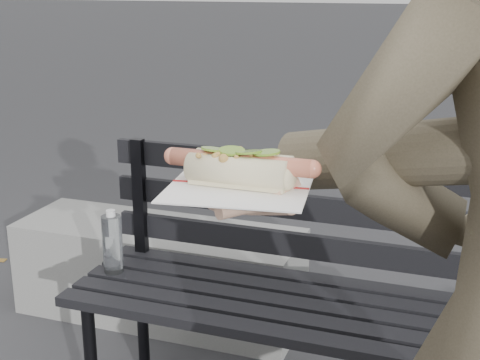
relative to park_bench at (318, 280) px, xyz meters
The scene contains 3 objects.
park_bench is the anchor object (origin of this frame).
concrete_block 1.01m from the park_bench, 146.32° to the left, with size 1.20×0.40×0.40m, color slate.
held_hotdog 1.16m from the park_bench, 71.80° to the right, with size 0.64×0.30×0.20m.
Camera 1 is at (0.26, -0.77, 1.39)m, focal length 50.00 mm.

